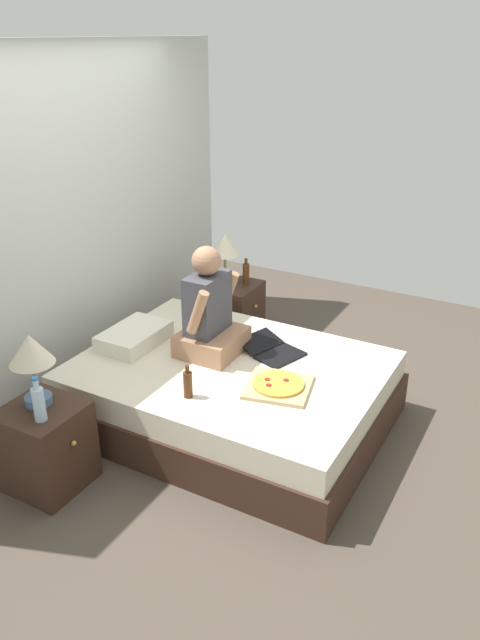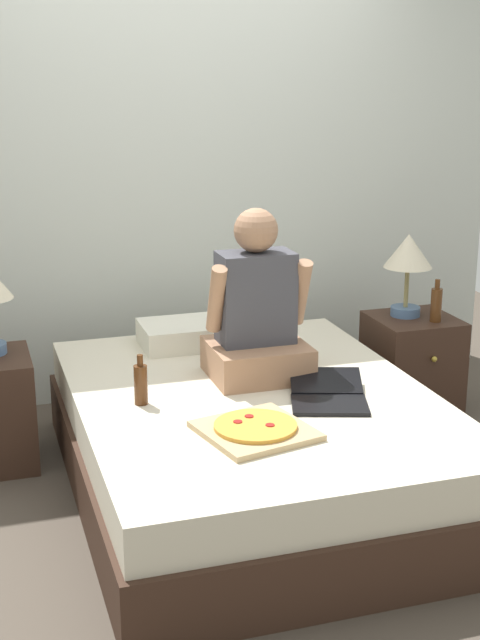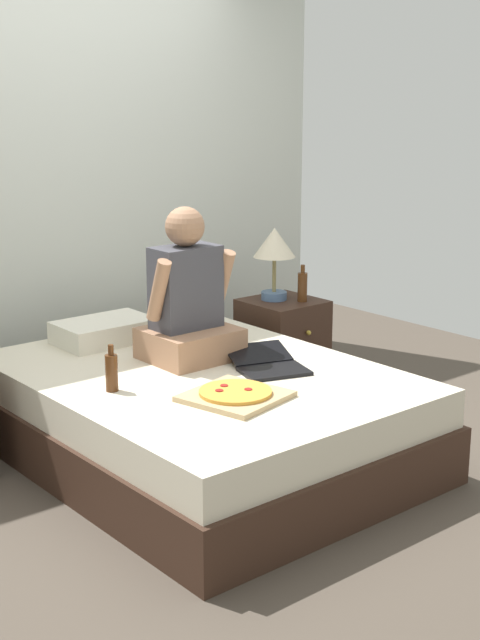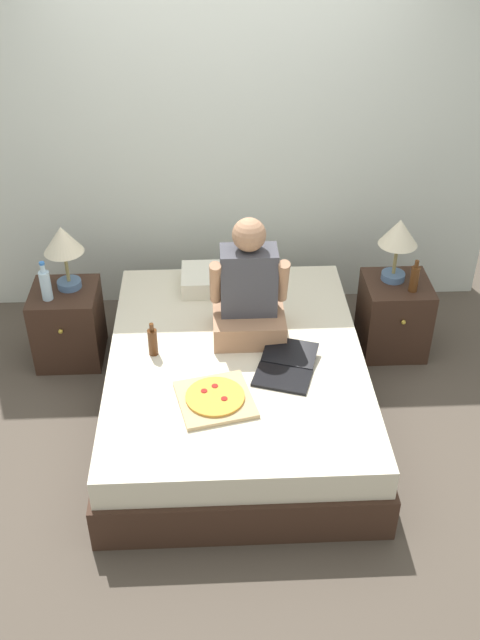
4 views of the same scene
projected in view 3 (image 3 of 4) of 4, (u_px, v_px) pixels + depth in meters
ground_plane at (202, 458)px, 4.49m from camera, size 5.90×5.90×0.00m
wall_back at (55, 187)px, 5.22m from camera, size 3.90×0.12×2.50m
bed at (201, 416)px, 4.44m from camera, size 1.58×2.08×0.46m
nightstand_right at (282, 342)px, 5.60m from camera, size 0.44×0.47×0.54m
lamp_on_right_nightstand at (274, 248)px, 5.47m from camera, size 0.26×0.26×0.45m
beer_bottle at (302, 286)px, 5.48m from camera, size 0.06×0.06×0.23m
pillow at (105, 331)px, 4.88m from camera, size 0.52×0.34×0.12m
person_seated at (188, 304)px, 4.52m from camera, size 0.47×0.40×0.78m
laptop at (269, 365)px, 4.40m from camera, size 0.43×0.49×0.07m
pizza_box at (235, 395)px, 3.97m from camera, size 0.48×0.48×0.04m
beer_bottle_on_bed at (112, 372)px, 4.06m from camera, size 0.06×0.06×0.22m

